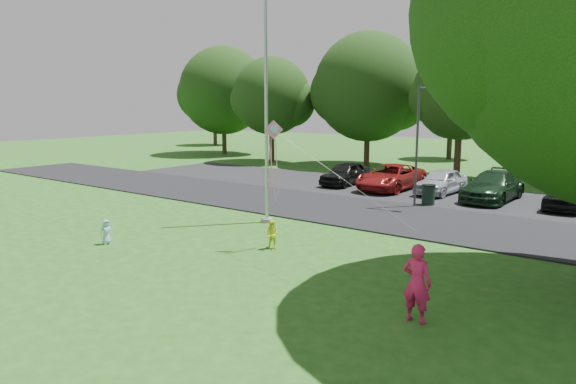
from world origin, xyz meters
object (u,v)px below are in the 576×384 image
Objects in this scene: child_yellow at (272,235)px; child_blue at (106,232)px; flagpole at (266,121)px; trash_can at (428,195)px; kite at (276,144)px; street_lamp at (422,135)px; woman at (417,283)px.

child_blue is (-5.07, -2.99, -0.06)m from child_yellow.
flagpole is 7.47m from child_blue.
trash_can is 0.16× the size of kite.
flagpole is 1.53× the size of kite.
street_lamp reaches higher than child_yellow.
woman is 7.20m from kite.
street_lamp is at bearing 59.36° from flagpole.
kite is at bearing -47.58° from child_blue.
child_yellow is 3.07m from kite.
child_blue is (-6.49, -13.35, -0.08)m from trash_can.
child_yellow is at bearing 153.63° from kite.
street_lamp is at bearing -67.77° from woman.
woman reaches higher than trash_can.
child_yellow is 0.15× the size of kite.
street_lamp is 14.46m from child_blue.
trash_can is 1.18× the size of child_blue.
kite is at bearing -5.57° from child_yellow.
trash_can is at bearing 60.81° from flagpole.
trash_can is 10.85m from kite.
trash_can is (4.09, 7.33, -3.64)m from flagpole.
child_yellow is at bearing -48.53° from flagpole.
woman reaches higher than child_blue.
woman is 0.28× the size of kite.
flagpole reaches higher than trash_can.
street_lamp is (3.93, 6.63, -0.72)m from flagpole.
flagpole is at bearing -9.24° from child_blue.
woman reaches higher than child_yellow.
flagpole is 1.74× the size of street_lamp.
flagpole is 9.97× the size of child_yellow.
child_yellow is at bearing -101.43° from street_lamp.
flagpole reaches higher than woman.
child_yellow is (-6.25, 2.70, -0.41)m from woman.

